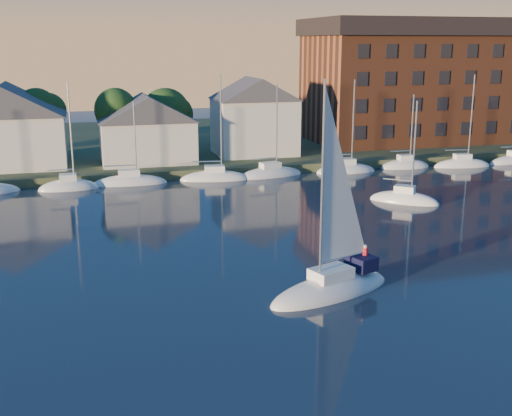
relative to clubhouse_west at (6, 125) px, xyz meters
name	(u,v)px	position (x,y,z in m)	size (l,w,h in m)	color
ground	(446,413)	(22.00, -58.00, -5.93)	(260.00, 260.00, 0.00)	black
shoreline_land	(175,145)	(22.00, 17.00, -5.93)	(160.00, 50.00, 2.00)	#323F24
wooden_dock	(205,175)	(22.00, -6.00, -5.93)	(120.00, 3.00, 1.00)	brown
clubhouse_west	(6,125)	(0.00, 0.00, 0.00)	(13.65, 9.45, 9.64)	beige
clubhouse_centre	(147,128)	(16.00, -1.00, -0.80)	(11.55, 8.40, 8.08)	beige
clubhouse_east	(254,115)	(30.00, 1.00, 0.07)	(10.50, 8.40, 9.80)	beige
condo_block	(414,80)	(56.00, 6.95, 3.86)	(31.00, 17.00, 17.40)	brown
tree_line	(202,104)	(24.00, 5.00, 1.24)	(93.40, 5.40, 8.90)	#362818
moored_fleet	(244,177)	(26.00, -9.00, -5.83)	(95.50, 2.40, 12.05)	silver
hero_sailboat	(332,284)	(22.50, -44.18, -5.34)	(9.60, 5.83, 14.24)	silver
drifting_sailboat_right	(404,201)	(38.15, -24.35, -5.84)	(6.65, 6.16, 10.93)	silver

